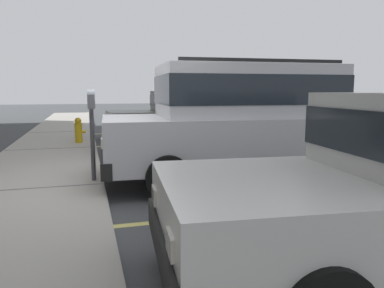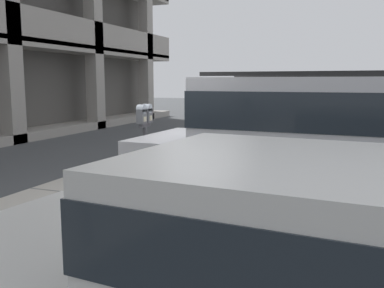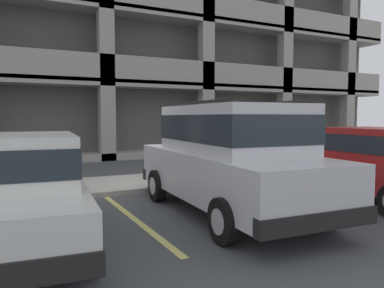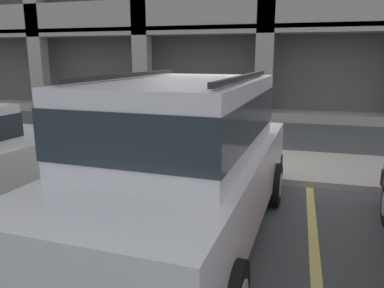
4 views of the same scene
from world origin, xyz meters
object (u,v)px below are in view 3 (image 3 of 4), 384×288
at_px(parking_garage, 80,5).
at_px(red_sedan, 16,187).
at_px(parking_meter_near, 181,140).
at_px(dark_hatchback, 371,162).
at_px(silver_suv, 230,154).
at_px(fire_hydrant, 315,159).

bearing_deg(parking_garage, red_sedan, -103.76).
relative_size(red_sedan, parking_meter_near, 3.18).
xyz_separation_m(parking_meter_near, parking_garage, (-0.14, 12.00, 6.33)).
height_order(dark_hatchback, parking_garage, parking_garage).
height_order(silver_suv, fire_hydrant, silver_suv).
relative_size(silver_suv, parking_garage, 0.15).
distance_m(silver_suv, fire_hydrant, 5.69).
bearing_deg(parking_meter_near, red_sedan, -143.98).
bearing_deg(dark_hatchback, fire_hydrant, 66.87).
bearing_deg(red_sedan, parking_garage, 81.29).
bearing_deg(parking_garage, fire_hydrant, -67.61).
height_order(parking_meter_near, fire_hydrant, parking_meter_near).
bearing_deg(fire_hydrant, silver_suv, -150.00).
bearing_deg(silver_suv, red_sedan, -173.90).
bearing_deg(fire_hydrant, red_sedan, -160.30).
height_order(red_sedan, dark_hatchback, same).
xyz_separation_m(silver_suv, fire_hydrant, (4.90, 2.83, -0.62)).
height_order(silver_suv, parking_garage, parking_garage).
distance_m(parking_meter_near, parking_garage, 13.57).
distance_m(dark_hatchback, parking_garage, 16.67).
height_order(red_sedan, parking_meter_near, parking_meter_near).
bearing_deg(red_sedan, fire_hydrant, 24.76).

